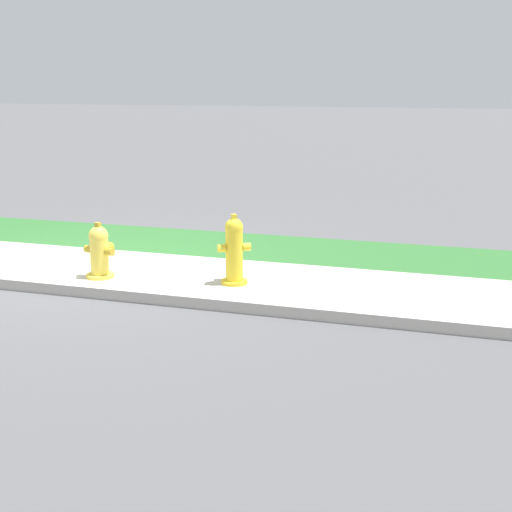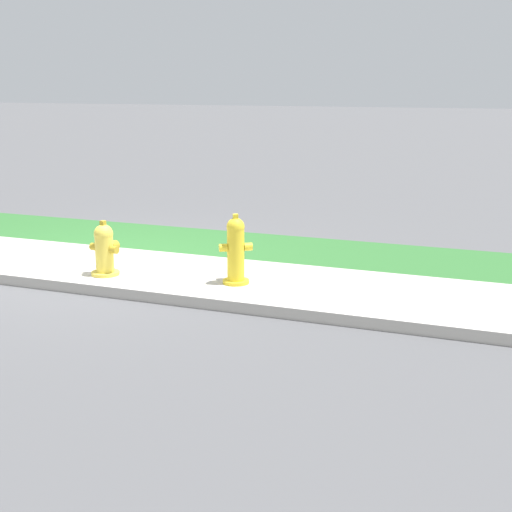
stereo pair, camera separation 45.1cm
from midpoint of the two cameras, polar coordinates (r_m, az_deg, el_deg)
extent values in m
plane|color=#515154|center=(9.09, -14.57, -0.98)|extent=(120.00, 120.00, 0.00)
cube|color=#BCB7AD|center=(9.09, -14.58, -0.95)|extent=(18.00, 1.90, 0.01)
cube|color=#2D662D|center=(10.58, -9.54, 1.34)|extent=(18.00, 1.63, 0.01)
cube|color=#BCB7AD|center=(8.25, -18.37, -2.30)|extent=(18.00, 0.16, 0.12)
cylinder|color=yellow|center=(8.12, -3.33, -2.12)|extent=(0.30, 0.30, 0.05)
cylinder|color=yellow|center=(8.03, -3.36, 0.16)|extent=(0.20, 0.20, 0.61)
sphere|color=yellow|center=(7.97, -3.39, 2.31)|extent=(0.20, 0.20, 0.20)
cube|color=yellow|center=(7.95, -3.41, 3.15)|extent=(0.08, 0.08, 0.06)
cylinder|color=yellow|center=(7.99, -4.37, 0.62)|extent=(0.12, 0.12, 0.09)
cylinder|color=yellow|center=(8.04, -2.37, 0.73)|extent=(0.12, 0.12, 0.09)
cylinder|color=yellow|center=(8.16, -3.56, 0.90)|extent=(0.15, 0.15, 0.12)
cylinder|color=yellow|center=(8.62, -13.81, -1.57)|extent=(0.33, 0.33, 0.05)
cylinder|color=yellow|center=(8.55, -13.90, 0.07)|extent=(0.22, 0.22, 0.46)
sphere|color=yellow|center=(8.50, -13.99, 1.57)|extent=(0.23, 0.23, 0.23)
cube|color=#B29323|center=(8.48, -14.04, 2.42)|extent=(0.06, 0.06, 0.06)
cylinder|color=#B29323|center=(8.64, -14.69, 0.53)|extent=(0.10, 0.10, 0.09)
cylinder|color=#B29323|center=(8.44, -13.14, 0.32)|extent=(0.10, 0.10, 0.09)
cylinder|color=#B29323|center=(8.66, -13.24, 0.64)|extent=(0.14, 0.12, 0.12)
camera|label=1|loc=(0.23, -91.67, -0.41)|focal=50.00mm
camera|label=2|loc=(0.23, 88.33, 0.41)|focal=50.00mm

